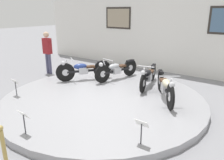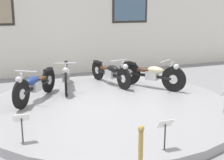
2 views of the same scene
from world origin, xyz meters
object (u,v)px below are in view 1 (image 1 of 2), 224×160
at_px(motorcycle_blue, 83,69).
at_px(visitor_standing, 47,50).
at_px(motorcycle_black, 148,75).
at_px(info_placard_front_left, 15,84).
at_px(motorcycle_cream, 165,86).
at_px(info_placard_front_right, 142,127).
at_px(info_placard_front_centre, 24,117).
at_px(motorcycle_silver, 116,69).

distance_m(motorcycle_blue, visitor_standing, 2.27).
relative_size(motorcycle_black, info_placard_front_left, 3.73).
xyz_separation_m(motorcycle_cream, info_placard_front_right, (0.52, -2.32, -0.03)).
bearing_deg(motorcycle_cream, motorcycle_black, 140.62).
distance_m(info_placard_front_right, visitor_standing, 6.41).
bearing_deg(info_placard_front_centre, motorcycle_silver, 98.89).
distance_m(motorcycle_cream, info_placard_front_left, 4.33).
relative_size(motorcycle_silver, visitor_standing, 1.10).
distance_m(info_placard_front_centre, info_placard_front_right, 2.35).
height_order(motorcycle_blue, motorcycle_silver, motorcycle_blue).
bearing_deg(motorcycle_cream, visitor_standing, 177.74).
height_order(info_placard_front_left, info_placard_front_right, same).
relative_size(info_placard_front_left, info_placard_front_centre, 1.00).
relative_size(info_placard_front_left, visitor_standing, 0.29).
bearing_deg(motorcycle_silver, motorcycle_cream, -18.86).
bearing_deg(info_placard_front_left, motorcycle_cream, 32.35).
bearing_deg(info_placard_front_centre, motorcycle_cream, 65.17).
xyz_separation_m(motorcycle_black, info_placard_front_left, (-2.74, -3.07, -0.00)).
bearing_deg(motorcycle_silver, info_placard_front_centre, -81.11).
bearing_deg(motorcycle_silver, motorcycle_black, -0.11).
bearing_deg(visitor_standing, motorcycle_blue, -5.44).
bearing_deg(motorcycle_blue, motorcycle_cream, 0.00).
xyz_separation_m(motorcycle_blue, motorcycle_silver, (0.92, 0.76, -0.01)).
bearing_deg(info_placard_front_left, motorcycle_black, 48.27).
height_order(info_placard_front_left, info_placard_front_centre, same).
bearing_deg(info_placard_front_right, info_placard_front_left, 180.00).
height_order(motorcycle_silver, motorcycle_black, motorcycle_silver).
distance_m(motorcycle_blue, info_placard_front_right, 4.33).
distance_m(motorcycle_silver, info_placard_front_centre, 4.19).
bearing_deg(motorcycle_silver, info_placard_front_left, -115.14).
distance_m(motorcycle_blue, motorcycle_cream, 3.13).
height_order(motorcycle_cream, info_placard_front_left, motorcycle_cream).
bearing_deg(info_placard_front_centre, info_placard_front_right, 27.13).
bearing_deg(motorcycle_silver, visitor_standing, -170.14).
relative_size(motorcycle_silver, info_placard_front_centre, 3.81).
relative_size(motorcycle_black, info_placard_front_centre, 3.73).
relative_size(motorcycle_blue, motorcycle_black, 0.87).
bearing_deg(info_placard_front_right, motorcycle_cream, 102.72).
height_order(info_placard_front_centre, visitor_standing, visitor_standing).
xyz_separation_m(motorcycle_blue, motorcycle_black, (2.22, 0.75, -0.03)).
height_order(info_placard_front_left, visitor_standing, visitor_standing).
bearing_deg(info_placard_front_right, info_placard_front_centre, -152.87).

